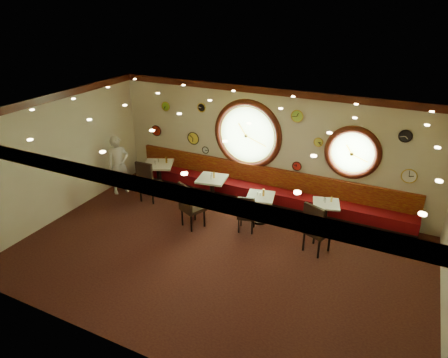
% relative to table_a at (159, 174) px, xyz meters
% --- Properties ---
extents(floor, '(9.00, 6.00, 0.00)m').
position_rel_table_a_xyz_m(floor, '(3.01, -2.11, -0.56)').
color(floor, black).
rests_on(floor, ground).
extents(ceiling, '(9.00, 6.00, 0.02)m').
position_rel_table_a_xyz_m(ceiling, '(3.01, -2.11, 2.64)').
color(ceiling, gold).
rests_on(ceiling, wall_back).
extents(wall_back, '(9.00, 0.02, 3.20)m').
position_rel_table_a_xyz_m(wall_back, '(3.01, 0.89, 1.04)').
color(wall_back, beige).
rests_on(wall_back, floor).
extents(wall_front, '(9.00, 0.02, 3.20)m').
position_rel_table_a_xyz_m(wall_front, '(3.01, -5.11, 1.04)').
color(wall_front, beige).
rests_on(wall_front, floor).
extents(wall_left, '(0.02, 6.00, 3.20)m').
position_rel_table_a_xyz_m(wall_left, '(-1.49, -2.11, 1.04)').
color(wall_left, beige).
rests_on(wall_left, floor).
extents(molding_back, '(9.00, 0.10, 0.18)m').
position_rel_table_a_xyz_m(molding_back, '(3.01, 0.84, 2.55)').
color(molding_back, '#3C130A').
rests_on(molding_back, wall_back).
extents(molding_front, '(9.00, 0.10, 0.18)m').
position_rel_table_a_xyz_m(molding_front, '(3.01, -5.06, 2.55)').
color(molding_front, '#3C130A').
rests_on(molding_front, wall_back).
extents(molding_left, '(0.10, 6.00, 0.18)m').
position_rel_table_a_xyz_m(molding_left, '(-1.44, -2.11, 2.55)').
color(molding_left, '#3C130A').
rests_on(molding_left, wall_back).
extents(banquette_base, '(8.00, 0.55, 0.20)m').
position_rel_table_a_xyz_m(banquette_base, '(3.01, 0.61, -0.46)').
color(banquette_base, black).
rests_on(banquette_base, floor).
extents(banquette_seat, '(8.00, 0.55, 0.30)m').
position_rel_table_a_xyz_m(banquette_seat, '(3.01, 0.61, -0.21)').
color(banquette_seat, '#5C070D').
rests_on(banquette_seat, banquette_base).
extents(banquette_back, '(8.00, 0.10, 0.55)m').
position_rel_table_a_xyz_m(banquette_back, '(3.01, 0.83, 0.19)').
color(banquette_back, '#640709').
rests_on(banquette_back, wall_back).
extents(porthole_left_glass, '(1.66, 0.02, 1.66)m').
position_rel_table_a_xyz_m(porthole_left_glass, '(2.41, 0.88, 1.29)').
color(porthole_left_glass, '#9BCD7B').
rests_on(porthole_left_glass, wall_back).
extents(porthole_left_frame, '(1.98, 0.18, 1.98)m').
position_rel_table_a_xyz_m(porthole_left_frame, '(2.41, 0.87, 1.29)').
color(porthole_left_frame, '#3C130A').
rests_on(porthole_left_frame, wall_back).
extents(porthole_left_ring, '(1.61, 0.03, 1.61)m').
position_rel_table_a_xyz_m(porthole_left_ring, '(2.41, 0.84, 1.29)').
color(porthole_left_ring, gold).
rests_on(porthole_left_ring, wall_back).
extents(porthole_right_glass, '(1.10, 0.02, 1.10)m').
position_rel_table_a_xyz_m(porthole_right_glass, '(5.21, 0.88, 1.24)').
color(porthole_right_glass, '#9BCD7B').
rests_on(porthole_right_glass, wall_back).
extents(porthole_right_frame, '(1.38, 0.18, 1.38)m').
position_rel_table_a_xyz_m(porthole_right_frame, '(5.21, 0.87, 1.24)').
color(porthole_right_frame, '#3C130A').
rests_on(porthole_right_frame, wall_back).
extents(porthole_right_ring, '(1.09, 0.03, 1.09)m').
position_rel_table_a_xyz_m(porthole_right_ring, '(5.21, 0.84, 1.24)').
color(porthole_right_ring, gold).
rests_on(porthole_right_ring, wall_back).
extents(wall_clock_0, '(0.20, 0.03, 0.20)m').
position_rel_table_a_xyz_m(wall_clock_0, '(1.11, 0.85, 0.64)').
color(wall_clock_0, silver).
rests_on(wall_clock_0, wall_back).
extents(wall_clock_1, '(0.26, 0.03, 0.26)m').
position_rel_table_a_xyz_m(wall_clock_1, '(-0.19, 0.85, 1.79)').
color(wall_clock_1, '#6EAB22').
rests_on(wall_clock_1, wall_back).
extents(wall_clock_2, '(0.22, 0.03, 0.22)m').
position_rel_table_a_xyz_m(wall_clock_2, '(4.36, 0.85, 1.39)').
color(wall_clock_2, '#C3CC44').
rests_on(wall_clock_2, wall_back).
extents(wall_clock_3, '(0.30, 0.03, 0.30)m').
position_rel_table_a_xyz_m(wall_clock_3, '(3.76, 0.85, 1.99)').
color(wall_clock_3, '#9AC73E').
rests_on(wall_clock_3, wall_back).
extents(wall_clock_4, '(0.32, 0.03, 0.32)m').
position_rel_table_a_xyz_m(wall_clock_4, '(-0.59, 0.85, 0.99)').
color(wall_clock_4, red).
rests_on(wall_clock_4, wall_back).
extents(wall_clock_5, '(0.24, 0.03, 0.24)m').
position_rel_table_a_xyz_m(wall_clock_5, '(1.01, 0.85, 1.89)').
color(wall_clock_5, black).
rests_on(wall_clock_5, wall_back).
extents(wall_clock_6, '(0.24, 0.03, 0.24)m').
position_rel_table_a_xyz_m(wall_clock_6, '(3.86, 0.85, 0.64)').
color(wall_clock_6, red).
rests_on(wall_clock_6, wall_back).
extents(wall_clock_7, '(0.28, 0.03, 0.28)m').
position_rel_table_a_xyz_m(wall_clock_7, '(6.31, 0.85, 1.84)').
color(wall_clock_7, black).
rests_on(wall_clock_7, wall_back).
extents(wall_clock_8, '(0.36, 0.03, 0.36)m').
position_rel_table_a_xyz_m(wall_clock_8, '(0.71, 0.85, 0.94)').
color(wall_clock_8, yellow).
rests_on(wall_clock_8, wall_back).
extents(wall_clock_9, '(0.34, 0.03, 0.34)m').
position_rel_table_a_xyz_m(wall_clock_9, '(6.56, 0.85, 0.89)').
color(wall_clock_9, white).
rests_on(wall_clock_9, wall_back).
extents(table_a, '(1.06, 1.06, 0.88)m').
position_rel_table_a_xyz_m(table_a, '(0.00, 0.00, 0.00)').
color(table_a, black).
rests_on(table_a, floor).
extents(table_b, '(0.86, 0.86, 0.82)m').
position_rel_table_a_xyz_m(table_b, '(1.80, -0.08, -0.04)').
color(table_b, black).
rests_on(table_b, floor).
extents(table_c, '(0.79, 0.79, 0.73)m').
position_rel_table_a_xyz_m(table_c, '(3.30, -0.32, -0.10)').
color(table_c, black).
rests_on(table_c, floor).
extents(table_d, '(0.77, 0.77, 0.69)m').
position_rel_table_a_xyz_m(table_d, '(4.86, 0.10, -0.12)').
color(table_d, black).
rests_on(table_d, floor).
extents(chair_a, '(0.54, 0.54, 0.75)m').
position_rel_table_a_xyz_m(chair_a, '(0.08, -0.68, 0.13)').
color(chair_a, black).
rests_on(chair_a, floor).
extents(chair_b, '(0.67, 0.67, 0.75)m').
position_rel_table_a_xyz_m(chair_b, '(1.83, -1.37, 0.13)').
color(chair_b, black).
rests_on(chair_b, floor).
extents(chair_c, '(0.50, 0.50, 0.61)m').
position_rel_table_a_xyz_m(chair_c, '(3.18, -0.95, 0.01)').
color(chair_c, black).
rests_on(chair_c, floor).
extents(chair_d, '(0.67, 0.67, 0.77)m').
position_rel_table_a_xyz_m(chair_d, '(4.89, -1.09, 0.15)').
color(chair_d, black).
rests_on(chair_d, floor).
extents(condiment_a_salt, '(0.03, 0.03, 0.09)m').
position_rel_table_a_xyz_m(condiment_a_salt, '(-0.07, 0.11, 0.37)').
color(condiment_a_salt, '#BABABF').
rests_on(condiment_a_salt, table_a).
extents(condiment_b_salt, '(0.04, 0.04, 0.11)m').
position_rel_table_a_xyz_m(condiment_b_salt, '(1.75, -0.02, 0.32)').
color(condiment_b_salt, silver).
rests_on(condiment_b_salt, table_b).
extents(condiment_c_salt, '(0.03, 0.03, 0.09)m').
position_rel_table_a_xyz_m(condiment_c_salt, '(3.21, -0.31, 0.22)').
color(condiment_c_salt, silver).
rests_on(condiment_c_salt, table_c).
extents(condiment_d_salt, '(0.04, 0.04, 0.11)m').
position_rel_table_a_xyz_m(condiment_d_salt, '(4.79, 0.17, 0.19)').
color(condiment_d_salt, silver).
rests_on(condiment_d_salt, table_d).
extents(condiment_a_pepper, '(0.04, 0.04, 0.11)m').
position_rel_table_a_xyz_m(condiment_a_pepper, '(-0.04, -0.09, 0.38)').
color(condiment_a_pepper, silver).
rests_on(condiment_a_pepper, table_a).
extents(condiment_b_pepper, '(0.04, 0.04, 0.10)m').
position_rel_table_a_xyz_m(condiment_b_pepper, '(1.81, -0.16, 0.31)').
color(condiment_b_pepper, silver).
rests_on(condiment_b_pepper, table_b).
extents(condiment_c_pepper, '(0.03, 0.03, 0.09)m').
position_rel_table_a_xyz_m(condiment_c_pepper, '(3.29, -0.32, 0.22)').
color(condiment_c_pepper, silver).
rests_on(condiment_c_pepper, table_c).
extents(condiment_d_pepper, '(0.04, 0.04, 0.11)m').
position_rel_table_a_xyz_m(condiment_d_pepper, '(4.83, 0.10, 0.19)').
color(condiment_d_pepper, silver).
rests_on(condiment_d_pepper, table_d).
extents(condiment_a_bottle, '(0.06, 0.06, 0.18)m').
position_rel_table_a_xyz_m(condiment_a_bottle, '(0.18, 0.16, 0.42)').
color(condiment_a_bottle, gold).
rests_on(condiment_a_bottle, table_a).
extents(condiment_b_bottle, '(0.06, 0.06, 0.18)m').
position_rel_table_a_xyz_m(condiment_b_bottle, '(1.84, -0.04, 0.35)').
color(condiment_b_bottle, gold).
rests_on(condiment_b_bottle, table_b).
extents(condiment_c_bottle, '(0.06, 0.06, 0.18)m').
position_rel_table_a_xyz_m(condiment_c_bottle, '(3.36, -0.30, 0.27)').
color(condiment_c_bottle, gold).
rests_on(condiment_c_bottle, table_c).
extents(condiment_d_bottle, '(0.04, 0.04, 0.14)m').
position_rel_table_a_xyz_m(condiment_d_bottle, '(4.95, 0.22, 0.21)').
color(condiment_d_bottle, gold).
rests_on(condiment_d_bottle, table_d).
extents(waiter, '(0.68, 0.75, 1.72)m').
position_rel_table_a_xyz_m(waiter, '(-0.99, -0.54, 0.30)').
color(waiter, silver).
rests_on(waiter, floor).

